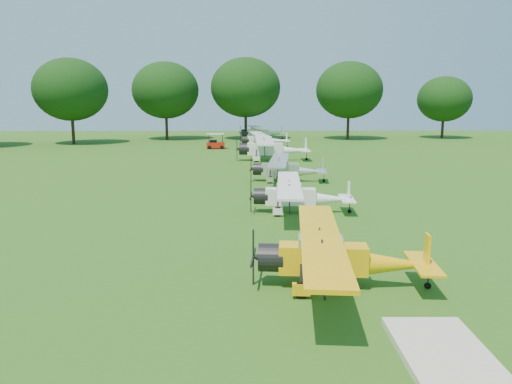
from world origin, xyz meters
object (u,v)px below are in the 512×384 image
aircraft_2 (337,254)px  aircraft_5 (270,147)px  aircraft_3 (298,194)px  aircraft_7 (261,131)px  golf_cart (215,144)px  aircraft_4 (286,168)px  aircraft_6 (263,139)px

aircraft_2 → aircraft_5: 35.55m
aircraft_3 → aircraft_7: (-0.34, 52.43, 0.28)m
aircraft_7 → golf_cart: bearing=-122.4°
aircraft_2 → aircraft_4: (0.14, 21.92, -0.03)m
aircraft_5 → aircraft_6: (-0.23, 14.16, -0.20)m
aircraft_3 → golf_cart: golf_cart is taller
aircraft_4 → aircraft_7: (-0.55, 41.64, 0.25)m
aircraft_5 → aircraft_7: 28.01m
aircraft_5 → golf_cart: aircraft_5 is taller
aircraft_2 → aircraft_6: bearing=96.1°
aircraft_2 → aircraft_3: (-0.07, 11.13, -0.06)m
aircraft_3 → aircraft_7: size_ratio=0.79×
aircraft_4 → aircraft_7: aircraft_7 is taller
aircraft_5 → golf_cart: (-6.44, 13.02, -0.74)m
aircraft_3 → golf_cart: bearing=104.3°
aircraft_5 → aircraft_6: aircraft_5 is taller
aircraft_2 → aircraft_6: size_ratio=0.93×
aircraft_6 → golf_cart: 6.33m
aircraft_2 → aircraft_7: 63.56m
aircraft_2 → aircraft_7: bearing=95.9°
aircraft_5 → aircraft_7: bearing=90.4°
aircraft_4 → golf_cart: bearing=111.1°
aircraft_3 → aircraft_7: 52.43m
aircraft_3 → aircraft_6: size_ratio=0.87×
aircraft_6 → aircraft_7: (0.15, 13.85, 0.13)m
aircraft_4 → aircraft_5: (-0.46, 13.63, 0.32)m
aircraft_5 → aircraft_6: size_ratio=1.16×
aircraft_2 → aircraft_5: bearing=96.0°
aircraft_2 → golf_cart: bearing=103.4°
aircraft_3 → aircraft_5: size_ratio=0.76×
golf_cart → aircraft_6: bearing=6.8°
aircraft_2 → aircraft_3: size_ratio=1.06×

